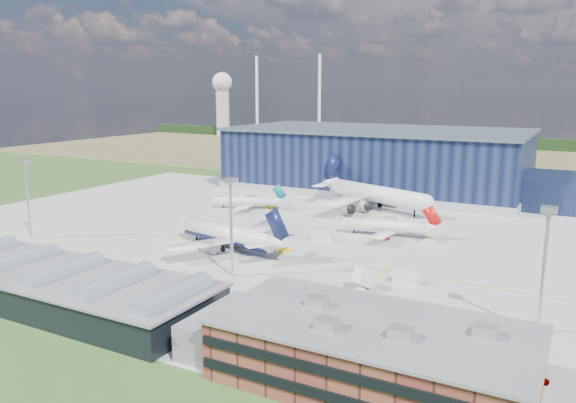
{
  "coord_description": "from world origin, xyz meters",
  "views": [
    {
      "loc": [
        80.4,
        -132.49,
        42.59
      ],
      "look_at": [
        1.02,
        13.51,
        9.04
      ],
      "focal_mm": 35.0,
      "sensor_mm": 36.0,
      "label": 1
    }
  ],
  "objects_px": {
    "ops_building": "(372,352)",
    "light_mast_east": "(545,250)",
    "airliner_regional": "(246,197)",
    "gse_cart_a": "(218,244)",
    "gse_tug_b": "(284,249)",
    "light_mast_west": "(27,186)",
    "gse_van_c": "(405,278)",
    "airstair": "(363,282)",
    "airliner_widebody": "(377,185)",
    "gse_tug_c": "(270,206)",
    "airliner_red": "(386,220)",
    "light_mast_center": "(231,211)",
    "car_b": "(169,296)",
    "airliner_navy": "(227,225)",
    "hangar": "(383,163)",
    "gse_tug_a": "(261,229)",
    "car_a": "(537,378)",
    "gse_van_a": "(322,236)"
  },
  "relations": [
    {
      "from": "ops_building",
      "to": "light_mast_east",
      "type": "relative_size",
      "value": 2.0
    },
    {
      "from": "airliner_regional",
      "to": "gse_cart_a",
      "type": "xyz_separation_m",
      "value": [
        19.62,
        -44.81,
        -3.82
      ]
    },
    {
      "from": "ops_building",
      "to": "gse_tug_b",
      "type": "height_order",
      "value": "ops_building"
    },
    {
      "from": "ops_building",
      "to": "light_mast_west",
      "type": "distance_m",
      "value": 119.33
    },
    {
      "from": "gse_van_c",
      "to": "airstair",
      "type": "height_order",
      "value": "airstair"
    },
    {
      "from": "airliner_widebody",
      "to": "gse_van_c",
      "type": "relative_size",
      "value": 10.12
    },
    {
      "from": "gse_tug_c",
      "to": "airliner_red",
      "type": "bearing_deg",
      "value": -33.47
    },
    {
      "from": "light_mast_center",
      "to": "airliner_regional",
      "type": "distance_m",
      "value": 74.71
    },
    {
      "from": "ops_building",
      "to": "gse_tug_b",
      "type": "relative_size",
      "value": 14.23
    },
    {
      "from": "light_mast_east",
      "to": "car_b",
      "type": "xyz_separation_m",
      "value": [
        -68.58,
        -18.0,
        -14.82
      ]
    },
    {
      "from": "airliner_navy",
      "to": "airliner_widebody",
      "type": "bearing_deg",
      "value": -92.68
    },
    {
      "from": "hangar",
      "to": "gse_tug_a",
      "type": "distance_m",
      "value": 87.41
    },
    {
      "from": "light_mast_east",
      "to": "car_b",
      "type": "relative_size",
      "value": 6.17
    },
    {
      "from": "ops_building",
      "to": "airliner_navy",
      "type": "distance_m",
      "value": 75.89
    },
    {
      "from": "airliner_red",
      "to": "airstair",
      "type": "distance_m",
      "value": 46.67
    },
    {
      "from": "hangar",
      "to": "airliner_widebody",
      "type": "height_order",
      "value": "hangar"
    },
    {
      "from": "ops_building",
      "to": "car_a",
      "type": "bearing_deg",
      "value": 29.27
    },
    {
      "from": "airliner_regional",
      "to": "light_mast_west",
      "type": "bearing_deg",
      "value": 39.0
    },
    {
      "from": "light_mast_center",
      "to": "gse_tug_c",
      "type": "height_order",
      "value": "light_mast_center"
    },
    {
      "from": "gse_van_c",
      "to": "ops_building",
      "type": "bearing_deg",
      "value": -179.96
    },
    {
      "from": "ops_building",
      "to": "airstair",
      "type": "distance_m",
      "value": 39.11
    },
    {
      "from": "ops_building",
      "to": "gse_van_c",
      "type": "bearing_deg",
      "value": 100.84
    },
    {
      "from": "light_mast_west",
      "to": "airstair",
      "type": "height_order",
      "value": "light_mast_west"
    },
    {
      "from": "airliner_regional",
      "to": "car_a",
      "type": "relative_size",
      "value": 7.69
    },
    {
      "from": "airliner_red",
      "to": "hangar",
      "type": "bearing_deg",
      "value": -80.49
    },
    {
      "from": "light_mast_center",
      "to": "gse_van_c",
      "type": "xyz_separation_m",
      "value": [
        36.49,
        14.49,
        -14.14
      ]
    },
    {
      "from": "hangar",
      "to": "airliner_navy",
      "type": "bearing_deg",
      "value": -93.51
    },
    {
      "from": "hangar",
      "to": "gse_tug_b",
      "type": "bearing_deg",
      "value": -85.42
    },
    {
      "from": "light_mast_center",
      "to": "airliner_red",
      "type": "xyz_separation_m",
      "value": [
        19.31,
        51.28,
        -10.56
      ]
    },
    {
      "from": "gse_cart_a",
      "to": "airstair",
      "type": "xyz_separation_m",
      "value": [
        47.39,
        -13.14,
        1.08
      ]
    },
    {
      "from": "airliner_red",
      "to": "gse_tug_b",
      "type": "relative_size",
      "value": 9.24
    },
    {
      "from": "light_mast_east",
      "to": "gse_van_c",
      "type": "relative_size",
      "value": 4.28
    },
    {
      "from": "ops_building",
      "to": "airstair",
      "type": "bearing_deg",
      "value": 112.81
    },
    {
      "from": "airliner_navy",
      "to": "airliner_widebody",
      "type": "distance_m",
      "value": 69.45
    },
    {
      "from": "airliner_widebody",
      "to": "car_a",
      "type": "distance_m",
      "value": 120.51
    },
    {
      "from": "airliner_widebody",
      "to": "light_mast_center",
      "type": "bearing_deg",
      "value": -70.82
    },
    {
      "from": "airliner_red",
      "to": "light_mast_center",
      "type": "bearing_deg",
      "value": 59.05
    },
    {
      "from": "light_mast_center",
      "to": "car_b",
      "type": "distance_m",
      "value": 23.59
    },
    {
      "from": "gse_van_a",
      "to": "gse_cart_a",
      "type": "bearing_deg",
      "value": 121.13
    },
    {
      "from": "ops_building",
      "to": "gse_van_c",
      "type": "height_order",
      "value": "ops_building"
    },
    {
      "from": "light_mast_center",
      "to": "gse_tug_a",
      "type": "relative_size",
      "value": 6.88
    },
    {
      "from": "light_mast_east",
      "to": "car_b",
      "type": "height_order",
      "value": "light_mast_east"
    },
    {
      "from": "gse_van_c",
      "to": "light_mast_center",
      "type": "bearing_deg",
      "value": 100.86
    },
    {
      "from": "ops_building",
      "to": "gse_cart_a",
      "type": "height_order",
      "value": "ops_building"
    },
    {
      "from": "gse_van_a",
      "to": "airliner_navy",
      "type": "bearing_deg",
      "value": 127.93
    },
    {
      "from": "light_mast_center",
      "to": "gse_van_c",
      "type": "bearing_deg",
      "value": 21.66
    },
    {
      "from": "hangar",
      "to": "car_a",
      "type": "height_order",
      "value": "hangar"
    },
    {
      "from": "airliner_navy",
      "to": "gse_cart_a",
      "type": "relative_size",
      "value": 14.48
    },
    {
      "from": "airliner_regional",
      "to": "airstair",
      "type": "relative_size",
      "value": 5.13
    },
    {
      "from": "hangar",
      "to": "gse_tug_c",
      "type": "relative_size",
      "value": 40.5
    }
  ]
}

